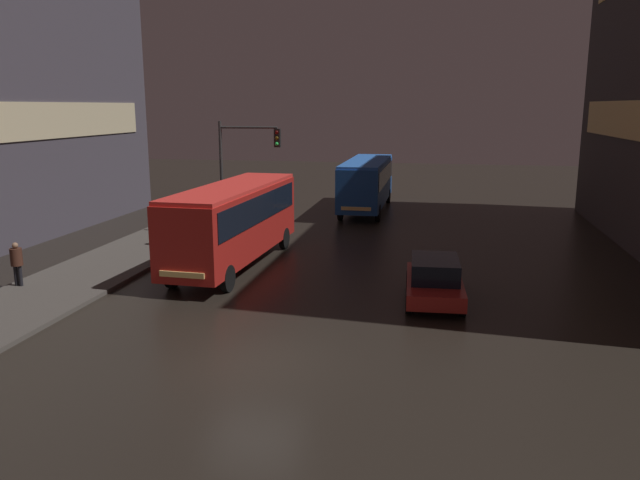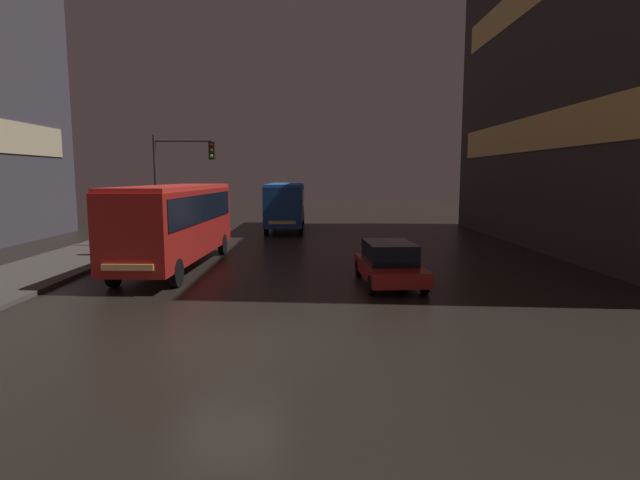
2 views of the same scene
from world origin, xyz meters
TOP-DOWN VIEW (x-y plane):
  - ground_plane at (0.00, 0.00)m, footprint 120.00×120.00m
  - sidewalk_left at (-9.00, 10.00)m, footprint 4.00×48.00m
  - building_right_block at (18.29, 15.22)m, footprint 10.07×25.06m
  - bus_near at (-3.77, 9.66)m, footprint 2.82×10.18m
  - bus_far at (-0.02, 24.89)m, footprint 2.53×10.22m
  - car_taxi at (4.60, 6.35)m, footprint 2.11×4.52m
  - pedestrian_mid at (-7.85, 12.21)m, footprint 0.59×0.59m
  - traffic_light_main at (-5.14, 15.12)m, footprint 3.18×0.35m

SIDE VIEW (x-z plane):
  - ground_plane at x=0.00m, z-range 0.00..0.00m
  - sidewalk_left at x=-9.00m, z-range 0.00..0.15m
  - car_taxi at x=4.60m, z-range 0.02..1.53m
  - pedestrian_mid at x=-7.85m, z-range 0.33..2.00m
  - bus_far at x=-0.02m, z-range 0.38..3.66m
  - bus_near at x=-3.77m, z-range 0.40..3.83m
  - traffic_light_main at x=-5.14m, z-range 1.05..6.96m
  - building_right_block at x=18.29m, z-range 0.00..19.86m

